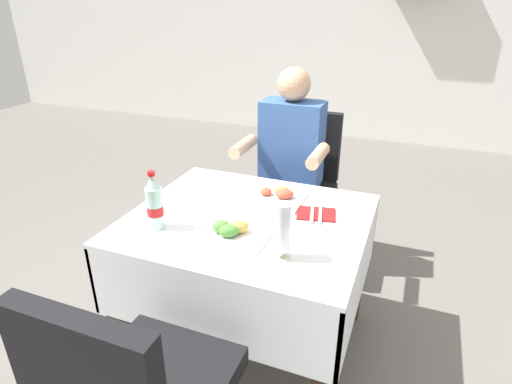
{
  "coord_description": "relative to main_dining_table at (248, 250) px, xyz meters",
  "views": [
    {
      "loc": [
        0.69,
        -1.45,
        1.6
      ],
      "look_at": [
        0.05,
        0.17,
        0.8
      ],
      "focal_mm": 29.56,
      "sensor_mm": 36.0,
      "label": 1
    }
  ],
  "objects": [
    {
      "name": "beer_glass_left",
      "position": [
        0.24,
        -0.25,
        0.29
      ],
      "size": [
        0.07,
        0.07,
        0.22
      ],
      "color": "white",
      "rests_on": "main_dining_table"
    },
    {
      "name": "plate_near_camera",
      "position": [
        0.01,
        -0.17,
        0.19
      ],
      "size": [
        0.25,
        0.25,
        0.07
      ],
      "color": "white",
      "rests_on": "main_dining_table"
    },
    {
      "name": "seated_diner_far",
      "position": [
        -0.04,
        0.73,
        0.16
      ],
      "size": [
        0.5,
        0.46,
        1.26
      ],
      "color": "#282D42",
      "rests_on": "ground"
    },
    {
      "name": "cola_bottle_primary",
      "position": [
        -0.32,
        -0.23,
        0.28
      ],
      "size": [
        0.07,
        0.07,
        0.26
      ],
      "color": "silver",
      "rests_on": "main_dining_table"
    },
    {
      "name": "main_dining_table",
      "position": [
        0.0,
        0.0,
        0.0
      ],
      "size": [
        1.04,
        0.9,
        0.72
      ],
      "color": "white",
      "rests_on": "ground"
    },
    {
      "name": "chair_far_diner_seat",
      "position": [
        0.0,
        0.84,
        0.0
      ],
      "size": [
        0.44,
        0.5,
        0.97
      ],
      "color": "black",
      "rests_on": "ground"
    },
    {
      "name": "ground_plane",
      "position": [
        -0.05,
        -0.07,
        -0.55
      ],
      "size": [
        11.0,
        11.0,
        0.0
      ],
      "primitive_type": "plane",
      "color": "#66605B"
    },
    {
      "name": "plate_far_diner",
      "position": [
        0.07,
        0.22,
        0.19
      ],
      "size": [
        0.24,
        0.24,
        0.06
      ],
      "color": "white",
      "rests_on": "main_dining_table"
    },
    {
      "name": "back_wall",
      "position": [
        -0.05,
        3.78,
        1.03
      ],
      "size": [
        11.0,
        0.12,
        3.16
      ],
      "primitive_type": "cube",
      "color": "white",
      "rests_on": "ground"
    },
    {
      "name": "napkin_cutlery_set",
      "position": [
        0.28,
        0.13,
        0.17
      ],
      "size": [
        0.19,
        0.2,
        0.01
      ],
      "color": "maroon",
      "rests_on": "main_dining_table"
    }
  ]
}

